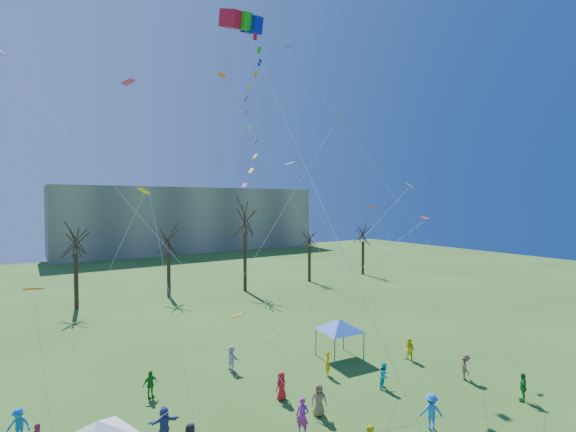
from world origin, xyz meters
TOP-DOWN VIEW (x-y plane):
  - distant_building at (22.00, 82.00)m, footprint 60.00×14.00m
  - bare_tree_row at (0.69, 35.99)m, footprint 68.96×8.41m
  - big_box_kite at (-2.54, 5.09)m, footprint 2.22×6.09m
  - canopy_tent_blue at (7.85, 11.31)m, footprint 3.92×3.92m
  - festival_crowd at (-0.77, 6.36)m, footprint 25.78×14.59m
  - small_kites_aloft at (0.85, 11.48)m, footprint 29.28×18.37m

SIDE VIEW (x-z plane):
  - festival_crowd at x=-0.77m, z-range -0.07..1.77m
  - canopy_tent_blue at x=7.85m, z-range 1.03..3.98m
  - bare_tree_row at x=0.69m, z-range 1.14..13.05m
  - distant_building at x=22.00m, z-range 0.00..15.00m
  - small_kites_aloft at x=0.85m, z-range -2.72..30.56m
  - big_box_kite at x=-2.54m, z-range 5.46..26.26m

